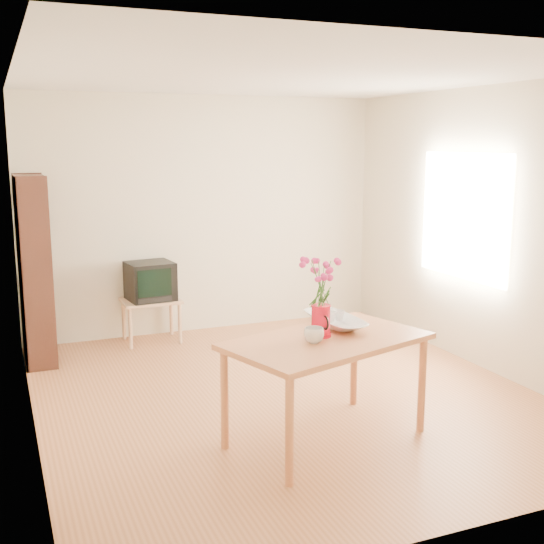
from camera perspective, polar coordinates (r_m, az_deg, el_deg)
name	(u,v)px	position (r m, az deg, el deg)	size (l,w,h in m)	color
room	(289,242)	(5.53, 1.45, 2.56)	(4.50, 4.50, 4.50)	#9E5E38
table	(327,350)	(4.81, 4.61, -6.49)	(1.58, 1.18, 0.75)	#B2663D
tv_stand	(151,306)	(7.33, -10.09, -2.83)	(0.60, 0.45, 0.46)	tan
bookshelf	(35,276)	(6.87, -19.19, -0.31)	(0.28, 0.70, 1.80)	black
pitcher	(321,322)	(4.80, 4.09, -4.19)	(0.15, 0.23, 0.23)	red
flowers	(321,280)	(4.73, 4.15, -0.69)	(0.26, 0.26, 0.37)	#E9378A
mug	(314,335)	(4.65, 3.53, -5.31)	(0.14, 0.14, 0.11)	white
bowl	(336,299)	(5.07, 5.34, -2.26)	(0.43, 0.43, 0.41)	white
teacup_a	(331,305)	(5.06, 4.93, -2.73)	(0.08, 0.08, 0.07)	white
teacup_b	(340,303)	(5.11, 5.67, -2.63)	(0.07, 0.07, 0.06)	white
television	(150,280)	(7.28, -10.18, -0.69)	(0.50, 0.47, 0.40)	black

